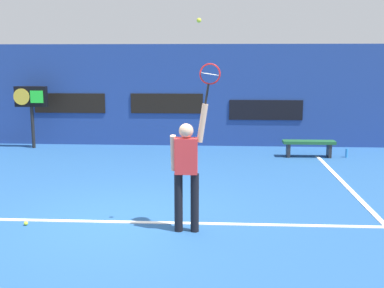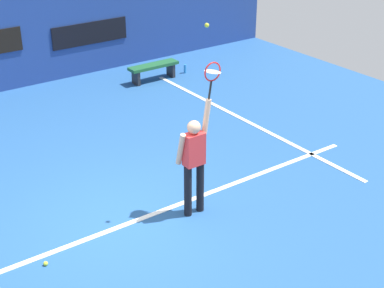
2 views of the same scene
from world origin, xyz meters
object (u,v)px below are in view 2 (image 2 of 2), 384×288
object	(u,v)px
court_bench	(154,68)
water_bottle	(185,69)
tennis_ball	(207,25)
tennis_racket	(212,74)
tennis_player	(194,159)
spare_ball	(46,263)

from	to	relation	value
court_bench	water_bottle	bearing A→B (deg)	0.00
tennis_ball	tennis_racket	bearing A→B (deg)	19.14
tennis_ball	water_bottle	size ratio (longest dim) A/B	0.28
tennis_player	water_bottle	bearing A→B (deg)	56.20
tennis_racket	court_bench	bearing A→B (deg)	66.39
tennis_ball	spare_ball	distance (m)	4.21
tennis_ball	court_bench	distance (m)	7.13
tennis_ball	court_bench	xyz separation A→B (m)	(2.73, 5.94, -2.85)
tennis_racket	spare_ball	world-z (taller)	tennis_racket
tennis_racket	water_bottle	distance (m)	7.27
tennis_player	tennis_racket	size ratio (longest dim) A/B	3.20
spare_ball	court_bench	bearing A→B (deg)	46.31
court_bench	spare_ball	world-z (taller)	court_bench
tennis_racket	spare_ball	size ratio (longest dim) A/B	9.13
tennis_player	tennis_ball	distance (m)	2.18
tennis_player	water_bottle	xyz separation A→B (m)	(3.94, 5.89, -0.89)
court_bench	tennis_ball	bearing A→B (deg)	-114.67
tennis_player	spare_ball	size ratio (longest dim) A/B	29.27
tennis_player	spare_ball	distance (m)	2.78
tennis_player	tennis_racket	distance (m)	1.42
tennis_ball	water_bottle	world-z (taller)	tennis_ball
tennis_player	tennis_ball	xyz separation A→B (m)	(0.19, -0.06, 2.17)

